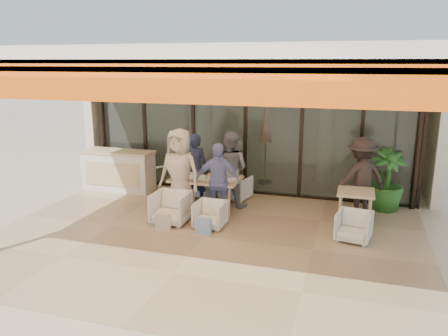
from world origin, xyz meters
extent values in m
plane|color=#C6B293|center=(0.00, 0.00, 0.00)|extent=(70.00, 70.00, 0.00)
cube|color=tan|center=(0.00, 0.00, 0.01)|extent=(8.00, 6.00, 0.01)
cube|color=silver|center=(0.00, 0.00, 3.30)|extent=(8.00, 6.00, 0.20)
cube|color=#FB5D0D|center=(0.00, -2.94, 3.02)|extent=(8.00, 0.12, 0.45)
cube|color=orange|center=(0.00, -2.25, 3.14)|extent=(8.00, 1.50, 0.06)
cylinder|color=black|center=(-3.88, 2.88, 1.60)|extent=(0.12, 0.12, 3.20)
cylinder|color=black|center=(3.88, 2.88, 1.60)|extent=(0.12, 0.12, 3.20)
cube|color=#9EADA3|center=(0.00, 3.00, 1.60)|extent=(8.00, 0.03, 3.20)
cube|color=black|center=(0.00, 3.00, 0.04)|extent=(8.00, 0.10, 0.08)
cube|color=black|center=(0.00, 3.00, 3.16)|extent=(8.00, 0.10, 0.08)
cube|color=black|center=(-4.00, 3.00, 1.60)|extent=(0.08, 0.10, 3.20)
cube|color=black|center=(-2.70, 3.00, 1.60)|extent=(0.08, 0.10, 3.20)
cube|color=black|center=(-1.35, 3.00, 1.60)|extent=(0.08, 0.10, 3.20)
cube|color=black|center=(0.00, 3.00, 1.60)|extent=(0.08, 0.10, 3.20)
cube|color=black|center=(1.35, 3.00, 1.60)|extent=(0.08, 0.10, 3.20)
cube|color=black|center=(2.70, 3.00, 1.60)|extent=(0.08, 0.10, 3.20)
cube|color=black|center=(4.00, 3.00, 1.60)|extent=(0.08, 0.10, 3.20)
cube|color=silver|center=(0.00, 6.50, 1.70)|extent=(9.00, 0.25, 3.40)
cube|color=silver|center=(-4.40, 4.75, 1.70)|extent=(0.25, 3.50, 3.40)
cube|color=silver|center=(4.40, 4.75, 1.70)|extent=(0.25, 3.50, 3.40)
cube|color=silver|center=(0.00, 4.75, 3.40)|extent=(9.00, 3.50, 0.25)
cube|color=#E3BF8A|center=(0.00, 4.75, 0.01)|extent=(8.00, 3.50, 0.02)
cylinder|color=silver|center=(-1.60, 4.60, 1.50)|extent=(0.40, 0.40, 3.00)
cylinder|color=silver|center=(1.80, 4.60, 1.50)|extent=(0.40, 0.40, 3.00)
cylinder|color=black|center=(-1.20, 4.20, 3.00)|extent=(0.03, 0.03, 0.70)
cube|color=black|center=(-1.20, 4.20, 2.55)|extent=(0.30, 0.30, 0.40)
sphere|color=#FFBF72|center=(-1.20, 4.20, 2.55)|extent=(0.18, 0.18, 0.18)
cylinder|color=black|center=(2.30, 4.20, 3.00)|extent=(0.03, 0.03, 0.70)
cube|color=black|center=(2.30, 4.20, 2.55)|extent=(0.30, 0.30, 0.40)
sphere|color=#FFBF72|center=(2.30, 4.20, 2.55)|extent=(0.18, 0.18, 0.18)
cylinder|color=black|center=(0.30, 4.00, 0.05)|extent=(0.40, 0.40, 0.05)
cylinder|color=black|center=(0.30, 4.00, 1.05)|extent=(0.04, 0.04, 2.10)
cone|color=orange|center=(0.30, 4.00, 1.70)|extent=(0.32, 0.32, 1.10)
cube|color=silver|center=(-3.14, 2.30, 0.50)|extent=(1.80, 0.60, 1.00)
cube|color=#E3BF8A|center=(-3.14, 2.30, 1.01)|extent=(1.85, 0.65, 0.06)
cube|color=#E3BF8A|center=(-3.14, 1.99, 0.50)|extent=(1.50, 0.02, 0.60)
cube|color=#E3BF8A|center=(-0.50, 1.49, 0.72)|extent=(1.50, 0.90, 0.05)
cube|color=white|center=(-0.50, 1.49, 0.74)|extent=(1.30, 0.35, 0.01)
cylinder|color=#E3BF8A|center=(-1.12, 1.17, 0.35)|extent=(0.06, 0.06, 0.70)
cylinder|color=#E3BF8A|center=(0.12, 1.17, 0.35)|extent=(0.06, 0.06, 0.70)
cylinder|color=#E3BF8A|center=(-1.12, 1.81, 0.35)|extent=(0.06, 0.06, 0.70)
cylinder|color=#E3BF8A|center=(0.12, 1.81, 0.35)|extent=(0.06, 0.06, 0.70)
cylinder|color=white|center=(-0.95, 1.34, 0.81)|extent=(0.06, 0.06, 0.11)
cylinder|color=white|center=(-0.75, 1.69, 0.81)|extent=(0.06, 0.06, 0.11)
cylinder|color=white|center=(-0.45, 1.39, 0.81)|extent=(0.06, 0.06, 0.11)
cylinder|color=white|center=(-0.20, 1.67, 0.81)|extent=(0.06, 0.06, 0.11)
cylinder|color=white|center=(0.00, 1.29, 0.81)|extent=(0.06, 0.06, 0.11)
cylinder|color=brown|center=(-1.05, 1.64, 0.83)|extent=(0.07, 0.07, 0.16)
cylinder|color=black|center=(-0.60, 1.77, 0.83)|extent=(0.09, 0.09, 0.17)
cylinder|color=black|center=(-0.60, 1.77, 0.93)|extent=(0.10, 0.10, 0.01)
cylinder|color=white|center=(-0.95, 1.19, 0.76)|extent=(0.22, 0.22, 0.01)
cylinder|color=white|center=(-0.05, 1.19, 0.76)|extent=(0.22, 0.22, 0.01)
cylinder|color=white|center=(-0.95, 1.81, 0.76)|extent=(0.22, 0.22, 0.01)
cylinder|color=white|center=(-0.05, 1.81, 0.76)|extent=(0.22, 0.22, 0.01)
imported|color=white|center=(-0.92, 2.44, 0.37)|extent=(0.81, 0.77, 0.73)
imported|color=white|center=(-0.08, 2.44, 0.32)|extent=(0.74, 0.71, 0.65)
imported|color=white|center=(-0.92, 0.54, 0.36)|extent=(0.70, 0.66, 0.72)
imported|color=white|center=(-0.08, 0.54, 0.30)|extent=(0.59, 0.56, 0.60)
imported|color=#191E38|center=(-0.92, 1.94, 0.82)|extent=(0.66, 0.50, 1.64)
imported|color=slate|center=(-0.08, 1.94, 0.87)|extent=(0.92, 0.76, 1.74)
imported|color=beige|center=(-0.92, 1.04, 0.94)|extent=(0.98, 0.70, 1.88)
imported|color=#6973AF|center=(-0.08, 1.04, 0.81)|extent=(0.97, 0.44, 1.63)
cube|color=silver|center=(-0.92, 0.14, 0.17)|extent=(0.30, 0.10, 0.34)
cube|color=#99BFD8|center=(-0.08, 0.14, 0.17)|extent=(0.30, 0.10, 0.34)
cube|color=#E3BF8A|center=(2.66, 1.43, 0.72)|extent=(0.70, 0.70, 0.05)
cylinder|color=#E3BF8A|center=(2.38, 1.15, 0.35)|extent=(0.05, 0.05, 0.70)
cylinder|color=#E3BF8A|center=(2.94, 1.15, 0.35)|extent=(0.05, 0.05, 0.70)
cylinder|color=#E3BF8A|center=(2.38, 1.71, 0.35)|extent=(0.05, 0.05, 0.70)
cylinder|color=#E3BF8A|center=(2.94, 1.71, 0.35)|extent=(0.05, 0.05, 0.70)
imported|color=white|center=(2.66, 0.68, 0.31)|extent=(0.69, 0.66, 0.62)
imported|color=black|center=(2.74, 2.03, 0.86)|extent=(1.28, 1.11, 1.72)
imported|color=#1E5919|center=(3.29, 2.64, 0.69)|extent=(1.02, 1.02, 1.38)
camera|label=1|loc=(2.58, -7.19, 3.22)|focal=35.00mm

